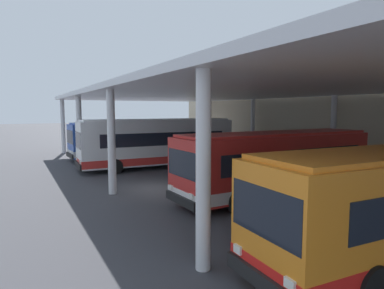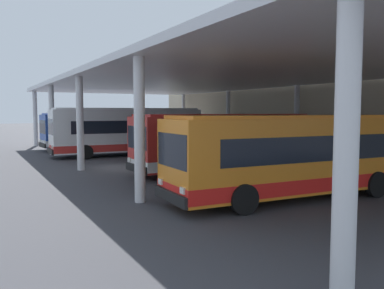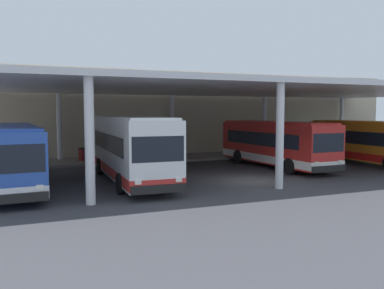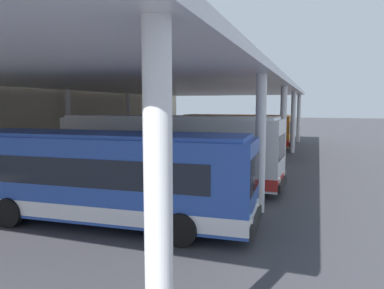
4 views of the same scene
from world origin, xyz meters
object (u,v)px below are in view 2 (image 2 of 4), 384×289
Objects in this scene: bus_nearest_bay at (104,130)px; trash_bin at (218,141)px; bus_second_bay at (128,131)px; bench_waiting at (236,143)px; bus_middle_bay at (225,142)px; bus_far_bay at (298,155)px.

bus_nearest_bay is 10.87× the size of trash_bin.
bus_second_bay reaches higher than bus_nearest_bay.
bus_middle_bay is at bearing -37.06° from bench_waiting.
bus_second_bay is 6.33× the size of bench_waiting.
bus_second_bay reaches higher than bench_waiting.
bus_nearest_bay is 5.92× the size of bench_waiting.
bus_middle_bay is (16.74, 1.96, 0.00)m from bus_nearest_bay.
bus_second_bay is 9.38m from bench_waiting.
bench_waiting is (0.82, 9.27, -1.18)m from bus_second_bay.
bus_middle_bay is at bearing 6.67° from bus_nearest_bay.
bench_waiting is at bearing 84.95° from bus_second_bay.
bus_second_bay reaches higher than bus_middle_bay.
bus_second_bay is 17.81m from bus_far_bay.
trash_bin is (4.55, 9.13, -0.98)m from bus_nearest_bay.
trash_bin is at bearing 63.51° from bus_nearest_bay.
bus_middle_bay is 5.89× the size of bench_waiting.
bus_second_bay is 11.62× the size of trash_bin.
bus_middle_bay is 10.83× the size of trash_bin.
trash_bin is (-2.33, -0.27, 0.01)m from bench_waiting.
bus_nearest_bay and bus_far_bay have the same top height.
bus_far_bay is 21.13m from trash_bin.
trash_bin is at bearing 149.52° from bus_middle_bay.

